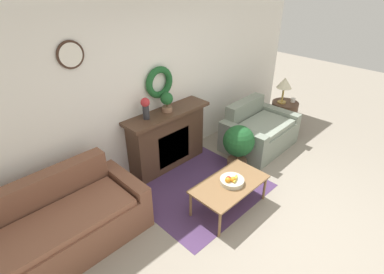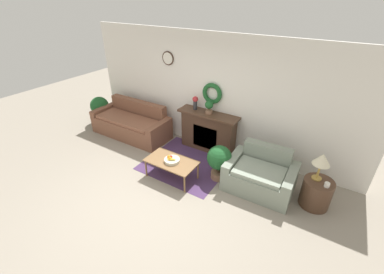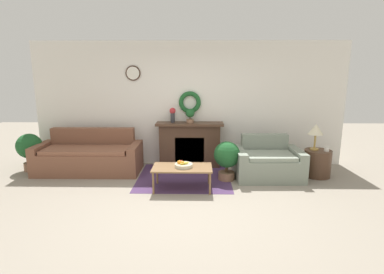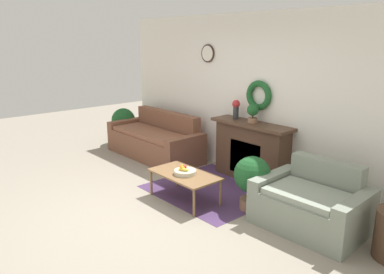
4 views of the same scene
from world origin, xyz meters
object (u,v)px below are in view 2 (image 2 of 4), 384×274
object	(u,v)px
fireplace	(208,131)
table_lamp	(322,160)
side_table_by_loveseat	(316,193)
potted_plant_on_mantel	(209,106)
mug	(327,185)
coffee_table	(171,162)
loveseat_right	(260,175)
couch_left	(132,124)
fruit_bowl	(172,160)
potted_plant_floor_by_couch	(100,107)
vase_on_mantel_left	(195,102)
potted_plant_floor_by_loveseat	(219,160)

from	to	relation	value
fireplace	table_lamp	world-z (taller)	table_lamp
side_table_by_loveseat	potted_plant_on_mantel	size ratio (longest dim) A/B	1.77
fireplace	mug	bearing A→B (deg)	-14.94
fireplace	coffee_table	world-z (taller)	fireplace
side_table_by_loveseat	mug	world-z (taller)	mug
coffee_table	table_lamp	world-z (taller)	table_lamp
loveseat_right	table_lamp	world-z (taller)	table_lamp
table_lamp	couch_left	bearing A→B (deg)	178.25
mug	potted_plant_on_mantel	xyz separation A→B (m)	(-2.67, 0.70, 0.57)
coffee_table	potted_plant_on_mantel	xyz separation A→B (m)	(0.10, 1.34, 0.77)
fruit_bowl	table_lamp	bearing A→B (deg)	17.28
loveseat_right	side_table_by_loveseat	size ratio (longest dim) A/B	2.43
coffee_table	potted_plant_floor_by_couch	size ratio (longest dim) A/B	1.32
couch_left	side_table_by_loveseat	bearing A→B (deg)	-2.81
couch_left	vase_on_mantel_left	bearing A→B (deg)	13.91
potted_plant_floor_by_couch	mug	bearing A→B (deg)	-3.17
potted_plant_on_mantel	side_table_by_loveseat	bearing A→B (deg)	-13.43
coffee_table	mug	size ratio (longest dim) A/B	11.87
mug	potted_plant_floor_by_couch	distance (m)	6.04
vase_on_mantel_left	potted_plant_floor_by_couch	bearing A→B (deg)	-172.62
fireplace	loveseat_right	xyz separation A→B (m)	(1.55, -0.69, -0.20)
side_table_by_loveseat	potted_plant_on_mantel	bearing A→B (deg)	166.57
loveseat_right	potted_plant_on_mantel	size ratio (longest dim) A/B	4.31
table_lamp	potted_plant_floor_by_couch	xyz separation A→B (m)	(-5.85, 0.19, -0.44)
table_lamp	mug	bearing A→B (deg)	-38.16
coffee_table	loveseat_right	bearing A→B (deg)	21.96
potted_plant_on_mantel	couch_left	bearing A→B (deg)	-168.68
fireplace	potted_plant_on_mantel	xyz separation A→B (m)	(0.01, -0.01, 0.65)
potted_plant_floor_by_couch	potted_plant_floor_by_loveseat	bearing A→B (deg)	-6.70
coffee_table	table_lamp	size ratio (longest dim) A/B	2.03
fireplace	table_lamp	distance (m)	2.60
loveseat_right	potted_plant_floor_by_couch	distance (m)	4.92
fireplace	coffee_table	size ratio (longest dim) A/B	1.39
table_lamp	potted_plant_on_mantel	distance (m)	2.56
fireplace	potted_plant_floor_by_couch	xyz separation A→B (m)	(-3.35, -0.38, -0.01)
fireplace	coffee_table	bearing A→B (deg)	-93.93
fireplace	loveseat_right	distance (m)	1.71
coffee_table	potted_plant_floor_by_loveseat	xyz separation A→B (m)	(0.83, 0.50, 0.08)
table_lamp	vase_on_mantel_left	size ratio (longest dim) A/B	1.61
fruit_bowl	mug	world-z (taller)	mug
mug	vase_on_mantel_left	bearing A→B (deg)	166.70
table_lamp	fireplace	bearing A→B (deg)	167.09
fireplace	potted_plant_floor_by_loveseat	distance (m)	1.13
couch_left	mug	distance (m)	4.77
loveseat_right	table_lamp	distance (m)	1.14
couch_left	potted_plant_floor_by_couch	bearing A→B (deg)	177.24
couch_left	mug	world-z (taller)	couch_left
table_lamp	vase_on_mantel_left	xyz separation A→B (m)	(-2.87, 0.58, 0.24)
mug	vase_on_mantel_left	xyz separation A→B (m)	(-3.05, 0.72, 0.59)
coffee_table	fireplace	bearing A→B (deg)	86.07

